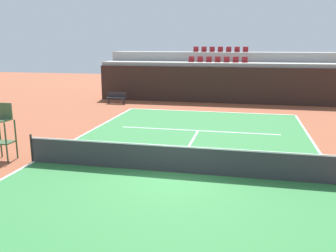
% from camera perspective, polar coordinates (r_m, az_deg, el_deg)
% --- Properties ---
extents(ground_plane, '(80.00, 80.00, 0.00)m').
position_cam_1_polar(ground_plane, '(12.78, 0.88, -7.34)').
color(ground_plane, brown).
extents(court_surface, '(11.00, 24.00, 0.01)m').
position_cam_1_polar(court_surface, '(12.78, 0.88, -7.32)').
color(court_surface, '#2D7238').
rests_on(court_surface, ground_plane).
extents(baseline_far, '(11.00, 0.10, 0.00)m').
position_cam_1_polar(baseline_far, '(24.23, 6.55, 2.26)').
color(baseline_far, white).
rests_on(baseline_far, court_surface).
extents(sideline_left, '(0.10, 24.00, 0.00)m').
position_cam_1_polar(sideline_left, '(14.80, -20.37, -5.28)').
color(sideline_left, white).
rests_on(sideline_left, court_surface).
extents(service_line_far, '(8.26, 0.10, 0.00)m').
position_cam_1_polar(service_line_far, '(18.84, 4.78, -0.73)').
color(service_line_far, white).
rests_on(service_line_far, court_surface).
extents(centre_service_line, '(0.10, 6.40, 0.00)m').
position_cam_1_polar(centre_service_line, '(15.77, 3.21, -3.38)').
color(centre_service_line, white).
rests_on(centre_service_line, court_surface).
extents(back_wall, '(18.39, 0.30, 2.73)m').
position_cam_1_polar(back_wall, '(27.92, 7.47, 6.43)').
color(back_wall, black).
rests_on(back_wall, ground_plane).
extents(stands_tier_lower, '(18.39, 2.40, 3.00)m').
position_cam_1_polar(stands_tier_lower, '(29.24, 7.71, 6.97)').
color(stands_tier_lower, '#9E9E99').
rests_on(stands_tier_lower, ground_plane).
extents(stands_tier_upper, '(18.39, 2.40, 3.76)m').
position_cam_1_polar(stands_tier_upper, '(31.59, 8.11, 8.07)').
color(stands_tier_upper, '#9E9E99').
rests_on(stands_tier_upper, ground_plane).
extents(seating_row_lower, '(4.63, 0.44, 0.44)m').
position_cam_1_polar(seating_row_lower, '(29.22, 7.83, 10.17)').
color(seating_row_lower, maroon).
rests_on(seating_row_lower, stands_tier_lower).
extents(seating_row_upper, '(4.63, 0.44, 0.44)m').
position_cam_1_polar(seating_row_upper, '(31.59, 8.24, 11.70)').
color(seating_row_upper, maroon).
rests_on(seating_row_upper, stands_tier_upper).
extents(tennis_net, '(11.08, 0.08, 1.07)m').
position_cam_1_polar(tennis_net, '(12.62, 0.88, -5.17)').
color(tennis_net, black).
rests_on(tennis_net, court_surface).
extents(umpire_chair, '(0.76, 0.66, 2.20)m').
position_cam_1_polar(umpire_chair, '(15.25, -24.56, -0.55)').
color(umpire_chair, '#334C2D').
rests_on(umpire_chair, ground_plane).
extents(player_bench, '(1.50, 0.40, 0.85)m').
position_cam_1_polar(player_bench, '(27.66, -8.13, 4.56)').
color(player_bench, '#232328').
rests_on(player_bench, ground_plane).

